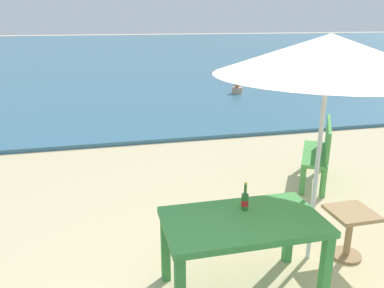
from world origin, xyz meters
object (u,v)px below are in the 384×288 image
object	(u,v)px
side_table_wood	(350,227)
bench_green_left	(320,149)
picnic_table_green	(243,230)
swimmer_person	(237,88)
beer_bottle_amber	(245,200)
patio_umbrella	(329,55)

from	to	relation	value
side_table_wood	bench_green_left	world-z (taller)	bench_green_left
picnic_table_green	swimmer_person	size ratio (longest dim) A/B	3.41
bench_green_left	side_table_wood	bearing A→B (deg)	-112.08
side_table_wood	swimmer_person	world-z (taller)	side_table_wood
bench_green_left	beer_bottle_amber	bearing A→B (deg)	-135.19
patio_umbrella	side_table_wood	world-z (taller)	patio_umbrella
patio_umbrella	side_table_wood	size ratio (longest dim) A/B	4.26
picnic_table_green	patio_umbrella	xyz separation A→B (m)	(0.89, 0.34, 1.47)
beer_bottle_amber	bench_green_left	world-z (taller)	beer_bottle_amber
picnic_table_green	beer_bottle_amber	bearing A→B (deg)	65.88
picnic_table_green	beer_bottle_amber	size ratio (longest dim) A/B	5.28
beer_bottle_amber	patio_umbrella	xyz separation A→B (m)	(0.82, 0.18, 1.26)
beer_bottle_amber	side_table_wood	world-z (taller)	beer_bottle_amber
patio_umbrella	bench_green_left	world-z (taller)	patio_umbrella
side_table_wood	bench_green_left	bearing A→B (deg)	67.92
picnic_table_green	side_table_wood	bearing A→B (deg)	11.41
side_table_wood	beer_bottle_amber	bearing A→B (deg)	-175.10
picnic_table_green	swimmer_person	world-z (taller)	picnic_table_green
patio_umbrella	swimmer_person	bearing A→B (deg)	75.01
patio_umbrella	bench_green_left	bearing A→B (deg)	56.91
beer_bottle_amber	side_table_wood	xyz separation A→B (m)	(1.22, 0.10, -0.50)
beer_bottle_amber	bench_green_left	size ratio (longest dim) A/B	0.22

